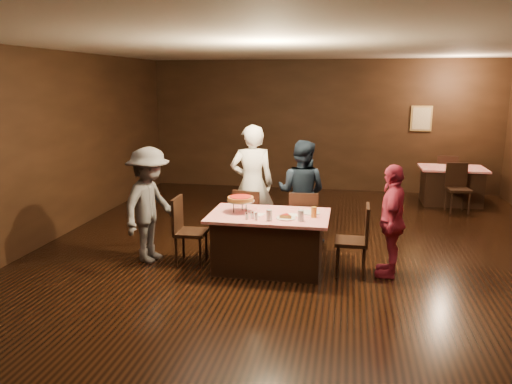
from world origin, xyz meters
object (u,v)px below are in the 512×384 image
chair_end_left (191,231)px  diner_grey_knit (150,205)px  chair_back_far (446,176)px  diner_white_jacket (252,184)px  chair_back_near (458,188)px  diner_red_shirt (392,221)px  plate_empty (311,213)px  glass_front_left (269,215)px  main_table (269,242)px  glass_amber (314,212)px  pizza_stand (241,199)px  chair_far_right (304,222)px  chair_end_right (352,240)px  chair_far_left (251,219)px  back_table (451,186)px  glass_front_right (301,216)px  diner_navy_hoodie (301,192)px

chair_end_left → diner_grey_knit: diner_grey_knit is taller
chair_back_far → diner_white_jacket: bearing=54.8°
chair_back_near → diner_red_shirt: diner_red_shirt is taller
plate_empty → glass_front_left: size_ratio=1.79×
main_table → glass_amber: (0.60, -0.05, 0.46)m
chair_end_left → diner_white_jacket: diner_white_jacket is taller
diner_grey_knit → pizza_stand: 1.31m
chair_far_right → chair_end_right: bearing=129.8°
main_table → chair_far_left: (-0.40, 0.75, 0.09)m
back_table → pizza_stand: 5.61m
chair_far_left → chair_end_right: 1.68m
chair_back_far → diner_white_jacket: diner_white_jacket is taller
back_table → diner_white_jacket: bearing=-138.3°
diner_white_jacket → glass_amber: bearing=116.7°
chair_far_right → plate_empty: 0.69m
chair_end_left → diner_grey_knit: size_ratio=0.58×
diner_red_shirt → glass_amber: diner_red_shirt is taller
back_table → chair_back_near: chair_back_near is taller
chair_far_left → glass_front_right: bearing=140.8°
main_table → glass_front_left: size_ratio=11.43×
glass_amber → chair_far_right: bearing=104.0°
chair_far_left → chair_far_right: same height
back_table → chair_end_right: chair_end_right is taller
chair_back_near → glass_amber: (-2.55, -3.71, 0.37)m
pizza_stand → glass_front_right: bearing=-19.4°
chair_back_far → glass_front_left: chair_back_far is taller
plate_empty → glass_front_left: (-0.50, -0.45, 0.06)m
chair_end_right → glass_front_left: bearing=-73.1°
back_table → chair_end_left: 6.09m
chair_end_right → glass_front_left: chair_end_right is taller
chair_end_left → diner_red_shirt: 2.72m
diner_grey_knit → plate_empty: size_ratio=6.51×
back_table → diner_grey_knit: (-4.85, -4.33, 0.43)m
plate_empty → diner_red_shirt: bearing=-4.3°
chair_far_left → pizza_stand: (0.00, -0.70, 0.48)m
glass_front_left → plate_empty: bearing=42.0°
diner_red_shirt → pizza_stand: (-2.00, -0.02, 0.21)m
diner_white_jacket → glass_front_left: diner_white_jacket is taller
chair_back_far → plate_empty: size_ratio=3.80×
diner_white_jacket → chair_far_left: bearing=83.5°
chair_back_far → diner_white_jacket: (-3.60, -3.81, 0.46)m
diner_navy_hoodie → plate_empty: size_ratio=6.53×
diner_white_jacket → chair_end_right: bearing=128.9°
diner_red_shirt → plate_empty: diner_red_shirt is taller
back_table → pizza_stand: size_ratio=3.42×
chair_back_near → diner_navy_hoodie: (-2.83, -2.43, 0.34)m
chair_far_left → chair_back_near: size_ratio=1.00×
chair_back_far → glass_front_right: size_ratio=6.79×
chair_far_left → diner_white_jacket: diner_white_jacket is taller
chair_end_left → chair_end_right: size_ratio=1.00×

